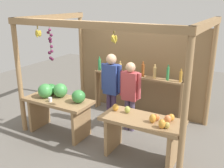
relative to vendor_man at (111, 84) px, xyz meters
The scene contains 7 objects.
ground_plane 0.99m from the vendor_man, ahead, with size 12.00×12.00×0.00m, color slate.
market_stall 0.66m from the vendor_man, 74.52° to the left, with size 3.49×2.27×2.38m.
fruit_counter_left 1.16m from the vendor_man, 135.30° to the right, with size 1.42×0.65×1.06m.
fruit_counter_right 1.42m from the vendor_man, 37.11° to the right, with size 1.42×0.64×0.92m.
bottle_shelf_unit 0.84m from the vendor_man, 74.44° to the left, with size 2.24×0.22×1.35m.
vendor_man is the anchor object (origin of this frame).
vendor_woman 0.45m from the vendor_man, ahead, with size 0.48×0.20×1.50m.
Camera 1 is at (2.45, -4.58, 2.71)m, focal length 41.74 mm.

